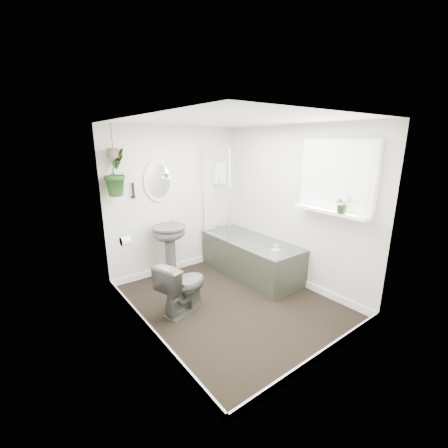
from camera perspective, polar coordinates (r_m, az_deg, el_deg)
floor at (r=4.14m, az=1.30°, el=-14.73°), size 2.30×2.80×0.02m
ceiling at (r=3.58m, az=1.54°, el=19.25°), size 2.30×2.80×0.02m
wall_back at (r=4.85m, az=-9.08°, el=4.33°), size 2.30×0.02×2.30m
wall_front at (r=2.79m, az=19.88°, el=-4.88°), size 2.30×0.02×2.30m
wall_left at (r=3.13m, az=-15.42°, el=-2.28°), size 0.02×2.80×2.30m
wall_right at (r=4.49m, az=13.06°, el=3.23°), size 0.02×2.80×2.30m
skirting at (r=4.11m, az=1.30°, el=-14.00°), size 2.30×2.80×0.10m
bathtub at (r=4.82m, az=5.08°, el=-6.27°), size 0.72×1.72×0.58m
bath_screen at (r=4.72m, az=-1.64°, el=5.81°), size 0.04×0.72×1.40m
shower_box at (r=5.15m, az=-0.95°, el=9.68°), size 0.20×0.10×0.35m
oval_mirror at (r=4.62m, az=-12.37°, el=8.02°), size 0.46×0.03×0.62m
wall_sconce at (r=4.48m, az=-16.89°, el=6.17°), size 0.04×0.04×0.22m
toilet_roll_holder at (r=3.86m, az=-18.29°, el=-3.06°), size 0.11×0.11×0.11m
window_recess at (r=3.95m, az=20.70°, el=8.34°), size 0.08×1.00×0.90m
window_sill at (r=3.96m, az=19.57°, el=2.28°), size 0.18×1.00×0.04m
window_blinds at (r=3.91m, az=20.34°, el=8.32°), size 0.01×0.86×0.76m
toilet at (r=3.83m, az=-7.83°, el=-11.57°), size 0.75×0.57×0.68m
pedestal_sink at (r=4.65m, az=-10.18°, el=-5.47°), size 0.59×0.53×0.86m
sill_plant at (r=3.80m, az=21.67°, el=3.50°), size 0.24×0.23×0.21m
hanging_plant at (r=4.25m, az=-20.03°, el=9.24°), size 0.42×0.44×0.62m
soap_bottle at (r=3.97m, az=9.80°, el=-5.25°), size 0.11×0.11×0.21m
hanging_pot at (r=4.24m, az=-20.35°, el=12.58°), size 0.16×0.16×0.12m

